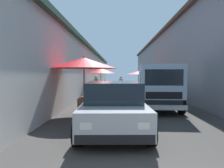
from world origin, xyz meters
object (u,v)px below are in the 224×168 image
Objects in this scene: fruit_stall_far_left at (101,75)px; parked_scooter at (171,95)px; fruit_stall_near_left at (85,69)px; delivery_truck at (158,88)px; plastic_stool at (164,93)px; fruit_stall_near_right at (141,74)px; hatchback_car at (113,106)px; vendor_in_shade at (96,86)px; vendor_by_crates at (121,84)px.

fruit_stall_far_left reaches higher than parked_scooter.
delivery_truck is (1.01, -3.19, -0.86)m from fruit_stall_near_left.
fruit_stall_near_right is at bearing 12.39° from plastic_stool.
fruit_stall_near_right is at bearing -17.33° from fruit_stall_near_left.
plastic_stool is at bearing -21.47° from hatchback_car.
fruit_stall_far_left is 0.83× the size of fruit_stall_near_left.
fruit_stall_near_left is 0.97× the size of fruit_stall_near_right.
plastic_stool is at bearing -76.12° from vendor_in_shade.
fruit_stall_near_right is 6.37× the size of plastic_stool.
delivery_truck is at bearing 178.05° from fruit_stall_near_right.
plastic_stool is at bearing -3.37° from parked_scooter.
fruit_stall_far_left is 1.32× the size of parked_scooter.
fruit_stall_near_right is at bearing -40.32° from fruit_stall_far_left.
vendor_by_crates is (0.84, -1.54, -0.78)m from fruit_stall_far_left.
parked_scooter is at bearing -172.86° from fruit_stall_near_right.
fruit_stall_near_right is at bearing -30.83° from vendor_by_crates.
delivery_truck is at bearing 164.80° from plastic_stool.
fruit_stall_near_left reaches higher than parked_scooter.
vendor_by_crates reaches higher than plastic_stool.
fruit_stall_near_right is (11.36, -3.54, -0.22)m from fruit_stall_near_left.
delivery_truck is at bearing -72.51° from fruit_stall_near_left.
fruit_stall_near_right is at bearing 7.14° from parked_scooter.
plastic_stool is (-1.72, -3.06, -0.54)m from vendor_by_crates.
parked_scooter is at bearing -49.93° from fruit_stall_near_left.
fruit_stall_far_left is 5.76m from parked_scooter.
fruit_stall_far_left is 0.45× the size of delivery_truck.
vendor_by_crates is at bearing -11.09° from fruit_stall_near_left.
vendor_in_shade is (-6.18, 3.64, -0.76)m from fruit_stall_near_right.
fruit_stall_near_left reaches higher than hatchback_car.
fruit_stall_near_right is (4.13, -3.51, 0.03)m from fruit_stall_far_left.
vendor_in_shade is (7.49, 1.33, 0.18)m from hatchback_car.
fruit_stall_near_left is at bearing 130.07° from parked_scooter.
hatchback_car is at bearing 178.11° from vendor_by_crates.
delivery_truck is 3.13× the size of vendor_in_shade.
fruit_stall_near_left is 1.70× the size of vendor_in_shade.
fruit_stall_near_right is 0.56× the size of delivery_truck.
fruit_stall_near_left is at bearing 28.16° from hatchback_car.
vendor_in_shade is 3.66× the size of plastic_stool.
fruit_stall_near_right is 1.74× the size of vendor_in_shade.
fruit_stall_near_right reaches higher than vendor_by_crates.
hatchback_car is at bearing -169.94° from vendor_in_shade.
delivery_truck is at bearing -30.50° from hatchback_car.
parked_scooter is (2.77, -1.30, -0.59)m from delivery_truck.
parked_scooter is (-3.44, -4.46, -1.20)m from fruit_stall_far_left.
hatchback_car is 2.50× the size of vendor_in_shade.
plastic_stool is (-5.01, -1.10, -1.35)m from fruit_stall_near_right.
fruit_stall_far_left reaches higher than vendor_by_crates.
vendor_in_shade is 0.94× the size of parked_scooter.
hatchback_car is (-2.31, -1.24, -1.16)m from fruit_stall_near_left.
vendor_in_shade is at bearing 38.20° from delivery_truck.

